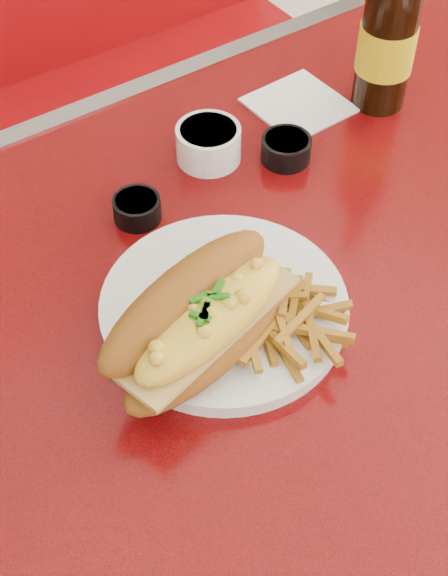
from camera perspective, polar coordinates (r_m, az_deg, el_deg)
ground at (r=1.52m, az=5.49°, el=-18.22°), size 8.00×8.00×0.00m
diner_table at (r=0.99m, az=8.04°, el=-4.37°), size 1.23×0.83×0.77m
booth_bench_far at (r=1.70m, az=-11.05°, el=7.30°), size 1.20×0.51×0.90m
dinner_plate at (r=0.80m, az=0.00°, el=-1.42°), size 0.29×0.29×0.02m
mac_hoagie at (r=0.73m, az=-1.61°, el=-2.19°), size 0.23×0.15×0.10m
fries_pile at (r=0.76m, az=3.90°, el=-2.24°), size 0.13×0.13×0.03m
fork at (r=0.81m, az=2.92°, el=0.48°), size 0.09×0.16×0.00m
gravy_ramekin at (r=0.96m, az=-1.11°, el=10.29°), size 0.10×0.10×0.04m
sauce_cup_left at (r=0.90m, az=-6.21°, el=5.70°), size 0.07×0.07×0.03m
sauce_cup_right at (r=0.97m, az=4.44°, el=9.90°), size 0.07×0.07×0.03m
beer_bottle at (r=1.03m, az=11.68°, el=17.62°), size 0.09×0.09×0.28m
paper_napkin at (r=1.06m, az=5.32°, el=12.84°), size 0.12×0.12×0.00m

